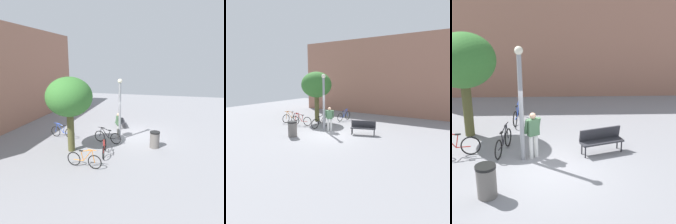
% 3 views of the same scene
% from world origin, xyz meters
% --- Properties ---
extents(ground_plane, '(36.00, 36.00, 0.00)m').
position_xyz_m(ground_plane, '(0.00, 0.00, 0.00)').
color(ground_plane, gray).
extents(building_facade, '(18.13, 2.00, 7.62)m').
position_xyz_m(building_facade, '(0.00, 9.70, 3.81)').
color(building_facade, '#9E6B56').
rests_on(building_facade, ground_plane).
extents(lamppost, '(0.28, 0.28, 3.93)m').
position_xyz_m(lamppost, '(-0.95, 0.65, 2.23)').
color(lamppost, gray).
rests_on(lamppost, ground_plane).
extents(person_by_lamppost, '(0.62, 0.50, 1.67)m').
position_xyz_m(person_by_lamppost, '(-0.58, 0.81, 0.97)').
color(person_by_lamppost, white).
rests_on(person_by_lamppost, ground_plane).
extents(park_bench, '(1.67, 0.95, 0.92)m').
position_xyz_m(park_bench, '(1.85, 1.15, 0.55)').
color(park_bench, '#2D2D33').
rests_on(park_bench, ground_plane).
extents(plaza_tree, '(2.54, 2.54, 4.20)m').
position_xyz_m(plaza_tree, '(-3.34, 2.95, 3.07)').
color(plaza_tree, '#4D4C28').
rests_on(plaza_tree, ground_plane).
extents(bicycle_blue, '(0.25, 1.80, 0.97)m').
position_xyz_m(bicycle_blue, '(-1.50, 4.42, 0.38)').
color(bicycle_blue, black).
rests_on(bicycle_blue, ground_plane).
extents(bicycle_orange, '(0.21, 1.81, 0.97)m').
position_xyz_m(bicycle_orange, '(-5.01, 1.53, 0.38)').
color(bicycle_orange, black).
rests_on(bicycle_orange, ground_plane).
extents(bicycle_black, '(0.37, 1.79, 0.97)m').
position_xyz_m(bicycle_black, '(-1.70, 1.27, 0.38)').
color(bicycle_black, black).
rests_on(bicycle_black, ground_plane).
extents(bicycle_red, '(1.79, 0.38, 0.97)m').
position_xyz_m(bicycle_red, '(-3.40, 0.98, 0.38)').
color(bicycle_red, black).
rests_on(bicycle_red, ground_plane).
extents(trash_bin, '(0.58, 0.58, 0.98)m').
position_xyz_m(trash_bin, '(-1.76, -1.63, 0.49)').
color(trash_bin, '#66605B').
rests_on(trash_bin, ground_plane).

